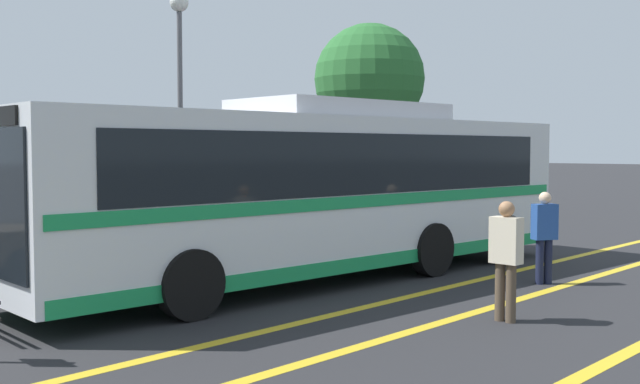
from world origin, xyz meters
The scene contains 11 objects.
ground_plane centered at (0.00, 0.00, 0.00)m, with size 220.00×220.00×0.00m, color #262628.
lane_strip_0 centered at (-1.04, -2.36, 0.00)m, with size 0.20×31.56×0.01m, color gold.
lane_strip_1 centered at (-1.04, -3.76, 0.00)m, with size 0.20×31.56×0.01m, color gold.
curb_strip centered at (-1.04, 6.05, 0.07)m, with size 39.56×0.36×0.15m, color #99999E.
transit_bus centered at (-1.02, -0.16, 1.68)m, with size 12.00×3.31×3.25m.
parked_car_2 centered at (-0.54, 4.76, 0.72)m, with size 4.10×2.05×1.41m.
parked_car_3 centered at (4.30, 4.49, 0.71)m, with size 4.35×1.97×1.36m.
pedestrian_0 centered at (1.28, -3.40, 0.92)m, with size 0.47×0.41×1.63m.
pedestrian_1 centered at (-1.78, -4.36, 0.95)m, with size 0.23×0.42×1.67m.
street_lamp centered at (1.21, 7.14, 4.73)m, with size 0.50×0.50×6.55m.
tree_1 centered at (12.05, 9.47, 5.13)m, with size 4.36×4.36×7.32m.
Camera 1 is at (-10.94, -9.48, 2.37)m, focal length 42.00 mm.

